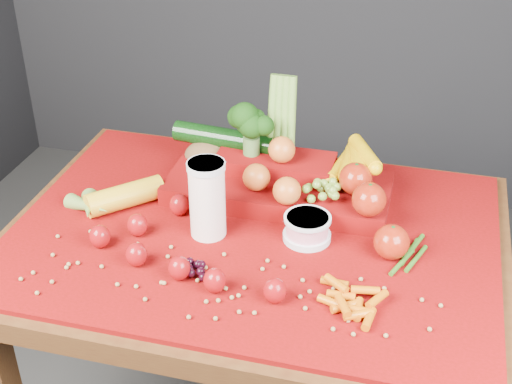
% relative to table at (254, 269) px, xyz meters
% --- Properties ---
extents(table, '(1.10, 0.80, 0.75)m').
position_rel_table_xyz_m(table, '(0.00, 0.00, 0.00)').
color(table, '#34180B').
rests_on(table, ground).
extents(red_cloth, '(1.05, 0.75, 0.01)m').
position_rel_table_xyz_m(red_cloth, '(0.00, 0.00, 0.10)').
color(red_cloth, '#780408').
rests_on(red_cloth, table).
extents(milk_glass, '(0.08, 0.08, 0.18)m').
position_rel_table_xyz_m(milk_glass, '(-0.09, -0.03, 0.20)').
color(milk_glass, '#F3DBD3').
rests_on(milk_glass, red_cloth).
extents(yogurt_bowl, '(0.10, 0.10, 0.06)m').
position_rel_table_xyz_m(yogurt_bowl, '(0.12, -0.00, 0.14)').
color(yogurt_bowl, silver).
rests_on(yogurt_bowl, red_cloth).
extents(strawberry_scatter, '(0.44, 0.28, 0.06)m').
position_rel_table_xyz_m(strawberry_scatter, '(-0.13, -0.15, 0.13)').
color(strawberry_scatter, maroon).
rests_on(strawberry_scatter, red_cloth).
extents(dark_grape_cluster, '(0.06, 0.05, 0.03)m').
position_rel_table_xyz_m(dark_grape_cluster, '(-0.07, -0.18, 0.12)').
color(dark_grape_cluster, black).
rests_on(dark_grape_cluster, red_cloth).
extents(soybean_scatter, '(0.84, 0.24, 0.01)m').
position_rel_table_xyz_m(soybean_scatter, '(0.00, -0.20, 0.11)').
color(soybean_scatter, olive).
rests_on(soybean_scatter, red_cloth).
extents(corn_ear, '(0.28, 0.26, 0.06)m').
position_rel_table_xyz_m(corn_ear, '(-0.36, -0.01, 0.13)').
color(corn_ear, yellow).
rests_on(corn_ear, red_cloth).
extents(potato, '(0.12, 0.09, 0.08)m').
position_rel_table_xyz_m(potato, '(-0.18, 0.22, 0.15)').
color(potato, brown).
rests_on(potato, red_cloth).
extents(baby_carrot_pile, '(0.17, 0.17, 0.03)m').
position_rel_table_xyz_m(baby_carrot_pile, '(0.24, -0.19, 0.12)').
color(baby_carrot_pile, '#C05906').
rests_on(baby_carrot_pile, red_cloth).
extents(green_bean_pile, '(0.14, 0.12, 0.01)m').
position_rel_table_xyz_m(green_bean_pile, '(0.34, -0.01, 0.11)').
color(green_bean_pile, '#2C6216').
rests_on(green_bean_pile, red_cloth).
extents(produce_mound, '(0.61, 0.35, 0.27)m').
position_rel_table_xyz_m(produce_mound, '(0.04, 0.16, 0.16)').
color(produce_mound, '#780408').
rests_on(produce_mound, red_cloth).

